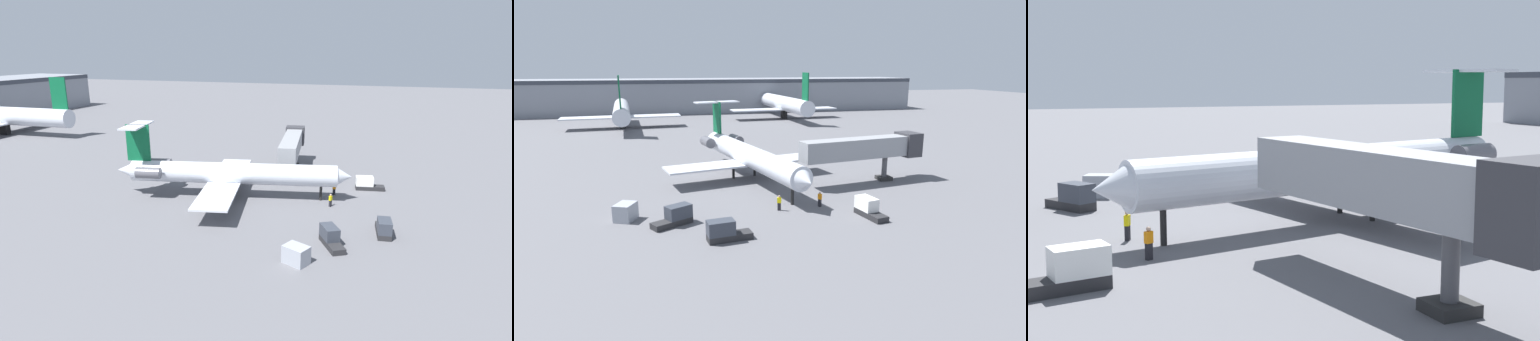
# 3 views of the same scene
# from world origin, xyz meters

# --- Properties ---
(ground_plane) EXTENTS (400.00, 400.00, 0.10)m
(ground_plane) POSITION_xyz_m (0.00, 0.00, -0.05)
(ground_plane) COLOR #5B5B60
(regional_jet) EXTENTS (22.60, 31.53, 9.72)m
(regional_jet) POSITION_xyz_m (2.69, 0.03, 3.43)
(regional_jet) COLOR silver
(regional_jet) RESTS_ON ground_plane
(jet_bridge) EXTENTS (17.60, 5.43, 6.28)m
(jet_bridge) POSITION_xyz_m (18.00, -5.40, 4.59)
(jet_bridge) COLOR gray
(jet_bridge) RESTS_ON ground_plane
(ground_crew_marshaller) EXTENTS (0.42, 0.48, 1.69)m
(ground_crew_marshaller) POSITION_xyz_m (8.03, -13.75, 0.86)
(ground_crew_marshaller) COLOR black
(ground_crew_marshaller) RESTS_ON ground_plane
(ground_crew_loader) EXTENTS (0.48, 0.43, 1.69)m
(ground_crew_loader) POSITION_xyz_m (3.35, -13.92, 0.86)
(ground_crew_loader) COLOR black
(ground_crew_loader) RESTS_ON ground_plane
(baggage_tug_lead) EXTENTS (2.08, 4.18, 1.90)m
(baggage_tug_lead) POSITION_xyz_m (11.80, -17.88, 0.84)
(baggage_tug_lead) COLOR #262628
(baggage_tug_lead) RESTS_ON ground_plane
(baggage_tug_spare) EXTENTS (4.17, 3.18, 1.90)m
(baggage_tug_spare) POSITION_xyz_m (-7.56, -15.52, 0.84)
(baggage_tug_spare) COLOR #262628
(baggage_tug_spare) RESTS_ON ground_plane
(cargo_container_uld) EXTENTS (2.45, 2.73, 1.74)m
(cargo_container_uld) POSITION_xyz_m (-12.38, -13.01, 0.87)
(cargo_container_uld) COLOR #999EA8
(cargo_container_uld) RESTS_ON ground_plane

